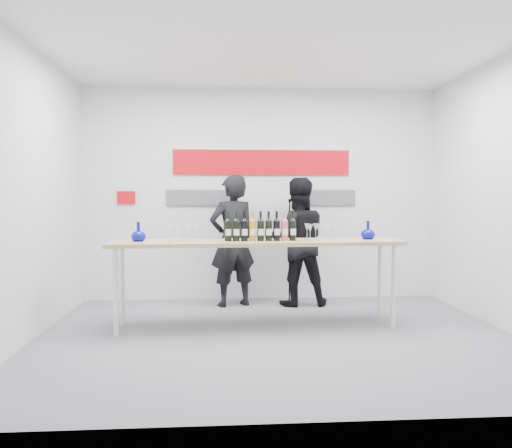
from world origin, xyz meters
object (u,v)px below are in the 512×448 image
object	(u,v)px
tasting_table	(257,247)
presenter_right	(297,242)
presenter_left	(232,241)
mic_stand	(289,274)

from	to	relation	value
tasting_table	presenter_right	size ratio (longest dim) A/B	1.90
tasting_table	presenter_left	bearing A→B (deg)	100.21
presenter_right	tasting_table	bearing A→B (deg)	58.83
presenter_left	mic_stand	bearing A→B (deg)	153.17
presenter_right	mic_stand	xyz separation A→B (m)	(-0.12, -0.08, -0.42)
presenter_right	mic_stand	world-z (taller)	presenter_right
tasting_table	presenter_left	xyz separation A→B (m)	(-0.24, 1.10, -0.02)
presenter_left	presenter_right	distance (m)	0.87
tasting_table	mic_stand	xyz separation A→B (m)	(0.51, 1.02, -0.46)
tasting_table	mic_stand	bearing A→B (deg)	61.23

